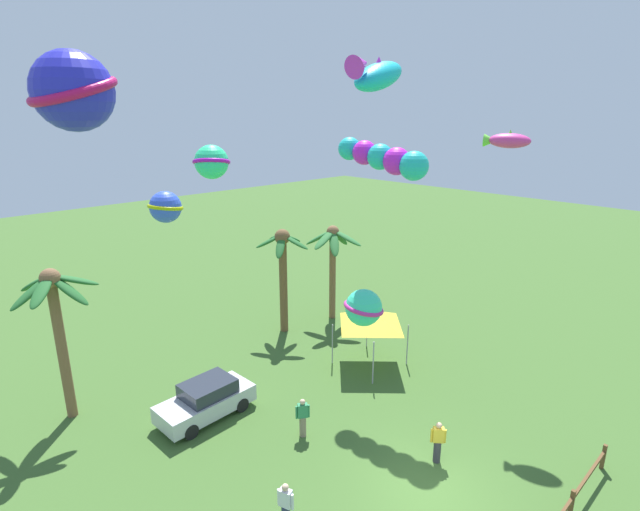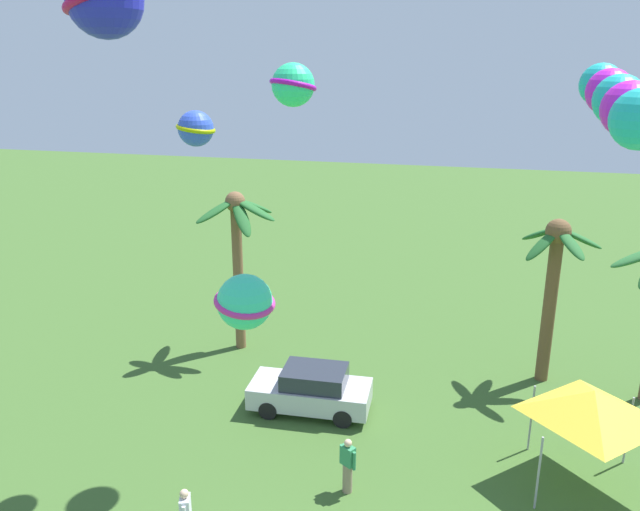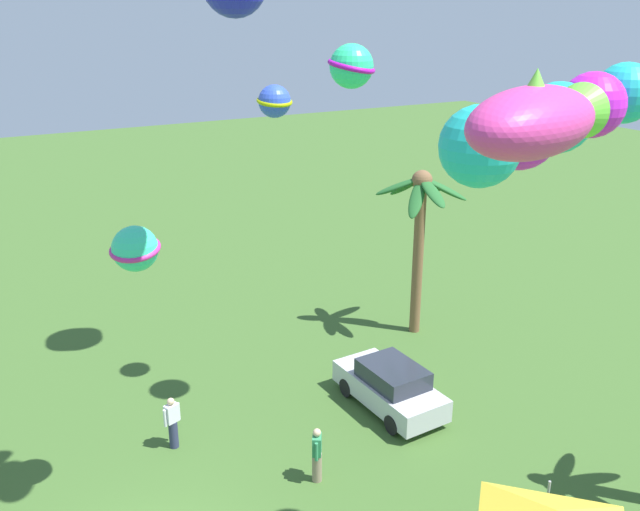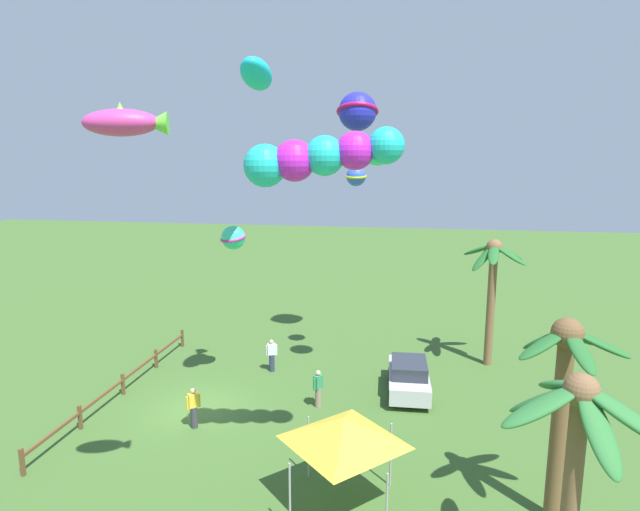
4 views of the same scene
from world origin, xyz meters
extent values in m
cylinder|color=brown|center=(-6.97, 12.44, 2.98)|extent=(0.40, 0.40, 5.96)
ellipsoid|color=#236028|center=(-6.15, 12.30, 5.72)|extent=(1.79, 0.79, 0.87)
ellipsoid|color=#236028|center=(-6.48, 13.08, 5.68)|extent=(1.43, 1.65, 0.96)
ellipsoid|color=#236028|center=(-7.32, 13.15, 5.65)|extent=(1.20, 1.73, 1.00)
ellipsoid|color=#236028|center=(-7.72, 12.31, 5.60)|extent=(1.70, 0.78, 1.11)
ellipsoid|color=#236028|center=(-7.47, 11.80, 5.71)|extent=(1.46, 1.67, 0.89)
ellipsoid|color=#236028|center=(-6.52, 11.92, 5.49)|extent=(1.35, 1.48, 1.30)
sphere|color=brown|center=(-6.97, 12.44, 5.96)|extent=(0.75, 0.75, 0.75)
cube|color=#BCBCC1|center=(-3.04, 8.56, 0.60)|extent=(3.97, 1.87, 0.70)
cube|color=#282D38|center=(-2.89, 8.57, 1.23)|extent=(2.09, 1.59, 0.56)
cylinder|color=black|center=(-4.21, 7.72, 0.30)|extent=(0.61, 0.21, 0.60)
cylinder|color=black|center=(-4.28, 9.29, 0.30)|extent=(0.61, 0.21, 0.60)
cylinder|color=black|center=(-1.80, 7.83, 0.30)|extent=(0.61, 0.21, 0.60)
cylinder|color=black|center=(-1.87, 9.40, 0.30)|extent=(0.61, 0.21, 0.60)
cylinder|color=#2D3351|center=(-4.28, 2.04, 0.42)|extent=(0.26, 0.26, 0.84)
cube|color=silver|center=(-4.28, 2.04, 1.11)|extent=(0.34, 0.44, 0.54)
sphere|color=beige|center=(-4.28, 2.04, 1.48)|extent=(0.21, 0.21, 0.21)
cylinder|color=silver|center=(-4.35, 2.26, 1.06)|extent=(0.09, 0.09, 0.52)
cylinder|color=silver|center=(-4.20, 1.82, 1.06)|extent=(0.09, 0.09, 0.52)
cylinder|color=gray|center=(-1.03, 4.90, 0.42)|extent=(0.26, 0.26, 0.84)
cube|color=#338956|center=(-1.03, 4.90, 1.11)|extent=(0.44, 0.40, 0.54)
sphere|color=beige|center=(-1.03, 4.90, 1.48)|extent=(0.21, 0.21, 0.21)
cylinder|color=#338956|center=(-1.23, 5.02, 1.06)|extent=(0.09, 0.09, 0.52)
cylinder|color=#338956|center=(-0.84, 4.77, 1.06)|extent=(0.09, 0.09, 0.52)
sphere|color=#36E5AB|center=(-2.20, 1.02, 6.81)|extent=(1.02, 1.02, 1.02)
torus|color=#CB2F92|center=(-2.20, 1.02, 6.81)|extent=(1.56, 1.56, 0.34)
sphere|color=#1FC2BE|center=(4.66, 4.44, 9.90)|extent=(1.19, 1.19, 1.19)
sphere|color=#D920DD|center=(4.60, 5.25, 10.03)|extent=(1.14, 1.14, 1.14)
sphere|color=#1FC2BE|center=(4.53, 6.07, 10.17)|extent=(1.09, 1.09, 1.09)
sphere|color=#D920DD|center=(4.47, 6.89, 10.30)|extent=(1.05, 1.05, 1.05)
sphere|color=#1FC2BE|center=(4.40, 7.71, 10.43)|extent=(1.00, 1.00, 1.00)
ellipsoid|color=#E73A95|center=(7.83, 2.09, 10.86)|extent=(1.29, 1.82, 0.62)
cone|color=#6FE63F|center=(7.60, 2.79, 10.84)|extent=(0.66, 0.67, 0.53)
cone|color=#6FE63F|center=(7.83, 2.09, 11.13)|extent=(0.41, 0.41, 0.34)
sphere|color=#2DED95|center=(-3.02, 6.99, 10.38)|extent=(1.11, 1.11, 1.11)
torus|color=#B513BA|center=(-3.02, 6.99, 10.38)|extent=(1.72, 1.72, 0.38)
sphere|color=blue|center=(-5.28, 5.90, 9.33)|extent=(0.91, 0.91, 0.91)
torus|color=#AABA0A|center=(-5.28, 5.90, 9.33)|extent=(1.08, 1.08, 0.25)
camera|label=1|loc=(-11.48, -6.88, 11.86)|focal=26.89mm
camera|label=2|loc=(1.67, -8.73, 10.96)|focal=34.76mm
camera|label=3|loc=(11.90, -2.17, 11.74)|focal=37.92mm
camera|label=4|loc=(18.53, 8.39, 10.04)|focal=28.97mm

